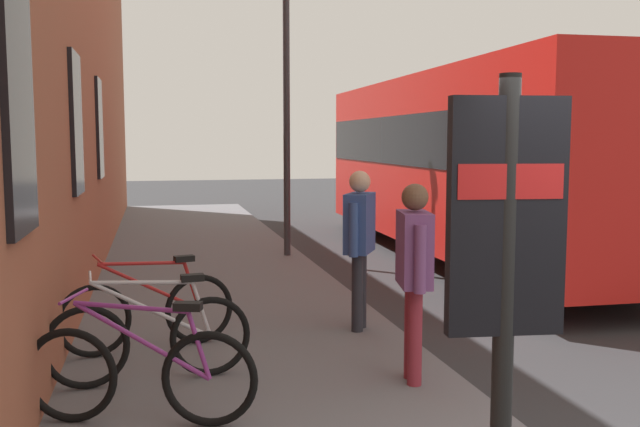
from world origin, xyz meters
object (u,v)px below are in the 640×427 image
city_bus (465,156)px  street_lamp (286,72)px  bicycle_under_window (151,338)px  transit_info_sign (506,249)px  pedestrian_by_facade (414,262)px  pedestrian_near_bus (359,233)px  bicycle_far_end (140,373)px  bicycle_end_of_row (149,312)px

city_bus → street_lamp: (0.38, 3.30, 1.50)m
bicycle_under_window → transit_info_sign: transit_info_sign is taller
bicycle_under_window → pedestrian_by_facade: (-0.50, -2.22, 0.67)m
transit_info_sign → street_lamp: 9.76m
transit_info_sign → pedestrian_near_bus: transit_info_sign is taller
bicycle_far_end → pedestrian_by_facade: size_ratio=0.99×
bicycle_under_window → pedestrian_by_facade: bearing=-102.7°
transit_info_sign → street_lamp: bearing=-4.5°
street_lamp → city_bus: bearing=-96.5°
transit_info_sign → pedestrian_near_bus: (4.43, -0.61, -0.52)m
bicycle_end_of_row → street_lamp: street_lamp is taller
bicycle_under_window → pedestrian_by_facade: size_ratio=1.02×
transit_info_sign → street_lamp: street_lamp is taller
bicycle_far_end → transit_info_sign: bearing=-143.1°
pedestrian_near_bus → pedestrian_by_facade: bearing=179.2°
bicycle_end_of_row → pedestrian_by_facade: (-1.47, -2.24, 0.67)m
city_bus → bicycle_far_end: bearing=140.3°
pedestrian_by_facade → pedestrian_near_bus: 1.74m
pedestrian_by_facade → bicycle_under_window: bearing=77.3°
bicycle_far_end → bicycle_under_window: size_ratio=0.97×
pedestrian_by_facade → pedestrian_near_bus: (1.74, -0.02, 0.02)m
bicycle_far_end → pedestrian_by_facade: (0.42, -2.29, 0.67)m
bicycle_far_end → bicycle_end_of_row: size_ratio=0.98×
bicycle_under_window → pedestrian_near_bus: (1.24, -2.24, 0.69)m
bicycle_under_window → street_lamp: size_ratio=0.31×
pedestrian_near_bus → street_lamp: (5.15, -0.15, 2.22)m
pedestrian_by_facade → bicycle_far_end: bearing=100.5°
bicycle_under_window → bicycle_end_of_row: size_ratio=1.02×
city_bus → pedestrian_near_bus: bearing=144.2°
bicycle_under_window → bicycle_end_of_row: bearing=1.2°
bicycle_end_of_row → pedestrian_near_bus: size_ratio=0.98×
bicycle_far_end → pedestrian_by_facade: bearing=-79.5°
bicycle_far_end → bicycle_under_window: 0.93m
bicycle_under_window → city_bus: 8.40m
city_bus → pedestrian_by_facade: city_bus is taller
bicycle_far_end → street_lamp: size_ratio=0.30×
pedestrian_by_facade → bicycle_end_of_row: bearing=56.6°
bicycle_under_window → pedestrian_near_bus: size_ratio=1.00×
pedestrian_near_bus → bicycle_far_end: bearing=133.1°
transit_info_sign → bicycle_far_end: bearing=36.9°
bicycle_far_end → pedestrian_near_bus: size_ratio=0.97×
bicycle_far_end → transit_info_sign: size_ratio=0.71×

